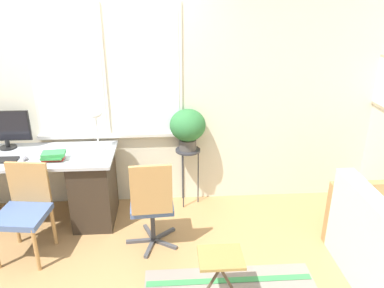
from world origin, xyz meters
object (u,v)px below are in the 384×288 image
Objects in this scene: office_chair_swivel at (152,203)px; desk_lamp at (96,121)px; monitor at (5,128)px; desk_chair_wooden at (24,209)px; plant_stand at (188,156)px; folding_stool at (221,262)px; potted_plant at (188,127)px; book_stack at (53,156)px; mouse at (25,158)px.

desk_lamp is at bearing -51.65° from office_chair_swivel.
desk_chair_wooden is (0.35, -0.72, -0.53)m from monitor.
monitor is 0.77× the size of plant_stand.
monitor is 0.97m from desk_lamp.
folding_stool is at bearing -51.31° from desk_lamp.
desk_lamp reaches higher than office_chair_swivel.
desk_chair_wooden is 1.87× the size of potted_plant.
book_stack and desk_chair_wooden have the same top height.
book_stack is 1.09m from office_chair_swivel.
desk_chair_wooden is at bearing -63.82° from monitor.
office_chair_swivel is at bearing 125.83° from folding_stool.
folding_stool is at bearing -83.97° from plant_stand.
potted_plant reaches higher than plant_stand.
plant_stand is (1.61, 0.39, -0.20)m from mouse.
book_stack is at bearing 142.88° from folding_stool.
monitor reaches higher than office_chair_swivel.
office_chair_swivel is (0.96, -0.38, -0.34)m from book_stack.
mouse is at bearing -48.89° from monitor.
monitor is 1.76m from office_chair_swivel.
office_chair_swivel reaches higher than plant_stand.
book_stack is (0.56, -0.34, -0.18)m from monitor.
desk_chair_wooden is at bearing -134.00° from desk_lamp.
desk_lamp is at bearing -5.73° from monitor.
desk_lamp is (0.96, -0.10, 0.09)m from monitor.
potted_plant is (0.94, 0.16, -0.14)m from desk_lamp.
potted_plant reaches higher than office_chair_swivel.
monitor reaches higher than book_stack.
plant_stand is at bearing 9.86° from desk_lamp.
plant_stand is at bearing 96.03° from folding_stool.
folding_stool is (2.06, -1.47, -0.60)m from monitor.
monitor is 1.13× the size of folding_stool.
potted_plant is at bearing 9.86° from desk_lamp.
book_stack is at bearing -25.32° from office_chair_swivel.
mouse is at bearing 147.13° from folding_stool.
desk_lamp reaches higher than folding_stool.
monitor is 2.60m from folding_stool.
book_stack is 1.40m from potted_plant.
office_chair_swivel is at bearing -48.15° from desk_lamp.
mouse is 1.67m from potted_plant.
book_stack is at bearing -31.12° from monitor.
book_stack is 0.25× the size of office_chair_swivel.
desk_lamp is 0.46× the size of office_chair_swivel.
desk_lamp reaches higher than monitor.
desk_lamp is 1.07m from plant_stand.
potted_plant is (0.38, 0.79, 0.47)m from office_chair_swivel.
office_chair_swivel reaches higher than folding_stool.
monitor is 1.90m from potted_plant.
potted_plant is 1.64m from folding_stool.
desk_chair_wooden is at bearing -118.22° from book_stack.
desk_lamp is 1.07m from desk_chair_wooden.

